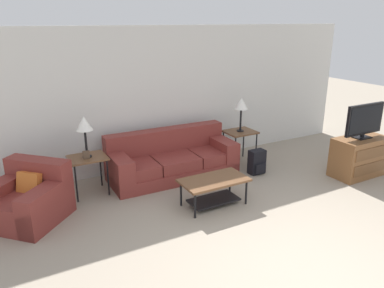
{
  "coord_description": "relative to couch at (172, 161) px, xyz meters",
  "views": [
    {
      "loc": [
        -2.75,
        -2.21,
        2.7
      ],
      "look_at": [
        -0.02,
        2.75,
        0.8
      ],
      "focal_mm": 35.0,
      "sensor_mm": 36.0,
      "label": 1
    }
  ],
  "objects": [
    {
      "name": "coffee_table",
      "position": [
        0.07,
        -1.3,
        0.02
      ],
      "size": [
        1.01,
        0.56,
        0.42
      ],
      "color": "brown",
      "rests_on": "ground_plane"
    },
    {
      "name": "armchair",
      "position": [
        -2.44,
        -0.4,
        -0.01
      ],
      "size": [
        1.34,
        1.34,
        0.8
      ],
      "color": "maroon",
      "rests_on": "ground_plane"
    },
    {
      "name": "couch",
      "position": [
        0.0,
        0.0,
        0.0
      ],
      "size": [
        2.27,
        0.94,
        0.82
      ],
      "color": "maroon",
      "rests_on": "ground_plane"
    },
    {
      "name": "table_lamp_right",
      "position": [
        1.48,
        -0.0,
        0.86
      ],
      "size": [
        0.25,
        0.25,
        0.66
      ],
      "color": "black",
      "rests_on": "side_table_right"
    },
    {
      "name": "wall_back",
      "position": [
        0.05,
        0.65,
        1.0
      ],
      "size": [
        8.84,
        0.06,
        2.6
      ],
      "color": "silver",
      "rests_on": "ground_plane"
    },
    {
      "name": "tv_console",
      "position": [
        2.97,
        -1.58,
        0.06
      ],
      "size": [
        1.0,
        0.53,
        0.71
      ],
      "color": "brown",
      "rests_on": "ground_plane"
    },
    {
      "name": "side_table_left",
      "position": [
        -1.48,
        -0.0,
        0.27
      ],
      "size": [
        0.58,
        0.49,
        0.63
      ],
      "color": "brown",
      "rests_on": "ground_plane"
    },
    {
      "name": "side_table_right",
      "position": [
        1.48,
        -0.0,
        0.27
      ],
      "size": [
        0.58,
        0.49,
        0.63
      ],
      "color": "brown",
      "rests_on": "ground_plane"
    },
    {
      "name": "television",
      "position": [
        2.97,
        -1.58,
        0.73
      ],
      "size": [
        0.87,
        0.2,
        0.61
      ],
      "color": "black",
      "rests_on": "tv_console"
    },
    {
      "name": "table_lamp_left",
      "position": [
        -1.48,
        -0.0,
        0.86
      ],
      "size": [
        0.25,
        0.25,
        0.66
      ],
      "color": "black",
      "rests_on": "side_table_left"
    },
    {
      "name": "picture_frame",
      "position": [
        -1.51,
        -0.08,
        0.4
      ],
      "size": [
        0.1,
        0.04,
        0.13
      ],
      "color": "#4C3828",
      "rests_on": "side_table_left"
    },
    {
      "name": "ground_plane",
      "position": [
        0.05,
        -3.43,
        -0.3
      ],
      "size": [
        24.0,
        24.0,
        0.0
      ],
      "primitive_type": "plane",
      "color": "gray"
    },
    {
      "name": "backpack",
      "position": [
        1.41,
        -0.64,
        -0.08
      ],
      "size": [
        0.29,
        0.26,
        0.45
      ],
      "color": "black",
      "rests_on": "ground_plane"
    }
  ]
}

